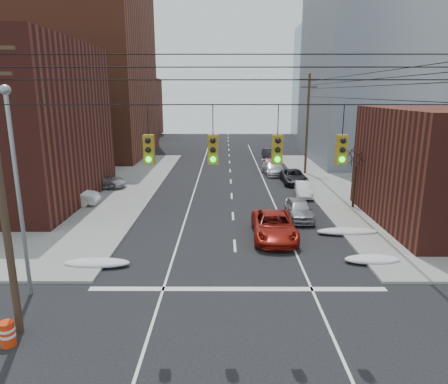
{
  "coord_description": "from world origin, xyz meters",
  "views": [
    {
      "loc": [
        -0.58,
        -10.62,
        8.98
      ],
      "look_at": [
        -0.66,
        13.41,
        3.0
      ],
      "focal_mm": 32.0,
      "sensor_mm": 36.0,
      "label": 1
    }
  ],
  "objects_px": {
    "parked_car_e": "(269,163)",
    "lot_car_b": "(101,181)",
    "parked_car_c": "(294,177)",
    "construction_barrel": "(8,333)",
    "parked_car_f": "(269,154)",
    "parked_car_d": "(273,168)",
    "parked_car_a": "(299,209)",
    "parked_car_b": "(304,189)",
    "lot_car_d": "(32,178)",
    "red_pickup": "(274,226)",
    "lot_car_a": "(70,196)"
  },
  "relations": [
    {
      "from": "parked_car_e",
      "to": "lot_car_b",
      "type": "bearing_deg",
      "value": -141.52
    },
    {
      "from": "parked_car_c",
      "to": "construction_barrel",
      "type": "height_order",
      "value": "parked_car_c"
    },
    {
      "from": "parked_car_f",
      "to": "construction_barrel",
      "type": "bearing_deg",
      "value": -113.33
    },
    {
      "from": "parked_car_d",
      "to": "parked_car_f",
      "type": "bearing_deg",
      "value": 80.57
    },
    {
      "from": "parked_car_a",
      "to": "parked_car_b",
      "type": "distance_m",
      "value": 6.79
    },
    {
      "from": "parked_car_a",
      "to": "lot_car_d",
      "type": "distance_m",
      "value": 26.77
    },
    {
      "from": "parked_car_c",
      "to": "construction_barrel",
      "type": "xyz_separation_m",
      "value": [
        -14.9,
        -27.03,
        -0.21
      ]
    },
    {
      "from": "red_pickup",
      "to": "parked_car_e",
      "type": "distance_m",
      "value": 24.43
    },
    {
      "from": "parked_car_d",
      "to": "lot_car_b",
      "type": "xyz_separation_m",
      "value": [
        -17.29,
        -7.26,
        0.1
      ]
    },
    {
      "from": "parked_car_f",
      "to": "parked_car_b",
      "type": "bearing_deg",
      "value": -92.96
    },
    {
      "from": "parked_car_a",
      "to": "parked_car_e",
      "type": "relative_size",
      "value": 1.18
    },
    {
      "from": "parked_car_a",
      "to": "parked_car_e",
      "type": "distance_m",
      "value": 20.38
    },
    {
      "from": "parked_car_d",
      "to": "lot_car_b",
      "type": "relative_size",
      "value": 1.02
    },
    {
      "from": "parked_car_a",
      "to": "lot_car_d",
      "type": "height_order",
      "value": "parked_car_a"
    },
    {
      "from": "parked_car_b",
      "to": "parked_car_f",
      "type": "relative_size",
      "value": 0.94
    },
    {
      "from": "parked_car_a",
      "to": "lot_car_b",
      "type": "distance_m",
      "value": 19.59
    },
    {
      "from": "parked_car_e",
      "to": "lot_car_b",
      "type": "relative_size",
      "value": 0.77
    },
    {
      "from": "parked_car_e",
      "to": "lot_car_a",
      "type": "distance_m",
      "value": 24.86
    },
    {
      "from": "lot_car_d",
      "to": "parked_car_d",
      "type": "bearing_deg",
      "value": -77.13
    },
    {
      "from": "parked_car_c",
      "to": "parked_car_a",
      "type": "bearing_deg",
      "value": -98.52
    },
    {
      "from": "parked_car_d",
      "to": "lot_car_d",
      "type": "height_order",
      "value": "lot_car_d"
    },
    {
      "from": "construction_barrel",
      "to": "parked_car_c",
      "type": "bearing_deg",
      "value": 61.13
    },
    {
      "from": "red_pickup",
      "to": "parked_car_e",
      "type": "xyz_separation_m",
      "value": [
        2.29,
        24.32,
        -0.17
      ]
    },
    {
      "from": "parked_car_e",
      "to": "parked_car_d",
      "type": "bearing_deg",
      "value": -84.37
    },
    {
      "from": "red_pickup",
      "to": "lot_car_d",
      "type": "xyz_separation_m",
      "value": [
        -22.24,
        14.67,
        0.01
      ]
    },
    {
      "from": "lot_car_a",
      "to": "parked_car_a",
      "type": "bearing_deg",
      "value": -100.93
    },
    {
      "from": "construction_barrel",
      "to": "lot_car_b",
      "type": "bearing_deg",
      "value": 99.29
    },
    {
      "from": "lot_car_a",
      "to": "lot_car_b",
      "type": "height_order",
      "value": "lot_car_a"
    },
    {
      "from": "red_pickup",
      "to": "lot_car_b",
      "type": "bearing_deg",
      "value": 139.81
    },
    {
      "from": "parked_car_d",
      "to": "construction_barrel",
      "type": "distance_m",
      "value": 34.3
    },
    {
      "from": "parked_car_b",
      "to": "lot_car_b",
      "type": "bearing_deg",
      "value": 178.43
    },
    {
      "from": "parked_car_c",
      "to": "lot_car_a",
      "type": "height_order",
      "value": "lot_car_a"
    },
    {
      "from": "parked_car_c",
      "to": "lot_car_b",
      "type": "relative_size",
      "value": 1.04
    },
    {
      "from": "parked_car_d",
      "to": "parked_car_e",
      "type": "relative_size",
      "value": 1.34
    },
    {
      "from": "parked_car_f",
      "to": "lot_car_b",
      "type": "bearing_deg",
      "value": -139.43
    },
    {
      "from": "parked_car_a",
      "to": "construction_barrel",
      "type": "distance_m",
      "value": 20.15
    },
    {
      "from": "parked_car_b",
      "to": "lot_car_d",
      "type": "height_order",
      "value": "lot_car_d"
    },
    {
      "from": "parked_car_b",
      "to": "parked_car_e",
      "type": "bearing_deg",
      "value": 102.95
    },
    {
      "from": "parked_car_e",
      "to": "lot_car_d",
      "type": "relative_size",
      "value": 0.95
    },
    {
      "from": "parked_car_b",
      "to": "parked_car_c",
      "type": "relative_size",
      "value": 0.78
    },
    {
      "from": "parked_car_a",
      "to": "parked_car_f",
      "type": "relative_size",
      "value": 1.05
    },
    {
      "from": "parked_car_d",
      "to": "lot_car_d",
      "type": "relative_size",
      "value": 1.28
    },
    {
      "from": "parked_car_d",
      "to": "parked_car_e",
      "type": "distance_m",
      "value": 3.9
    },
    {
      "from": "parked_car_a",
      "to": "parked_car_b",
      "type": "height_order",
      "value": "parked_car_a"
    },
    {
      "from": "lot_car_b",
      "to": "parked_car_e",
      "type": "bearing_deg",
      "value": -56.01
    },
    {
      "from": "lot_car_d",
      "to": "lot_car_a",
      "type": "bearing_deg",
      "value": -139.24
    },
    {
      "from": "parked_car_b",
      "to": "lot_car_a",
      "type": "xyz_separation_m",
      "value": [
        -19.57,
        -3.4,
        0.26
      ]
    },
    {
      "from": "parked_car_b",
      "to": "lot_car_d",
      "type": "xyz_separation_m",
      "value": [
        -26.13,
        4.13,
        0.16
      ]
    },
    {
      "from": "parked_car_a",
      "to": "lot_car_a",
      "type": "relative_size",
      "value": 0.95
    },
    {
      "from": "red_pickup",
      "to": "parked_car_d",
      "type": "bearing_deg",
      "value": 84.68
    }
  ]
}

